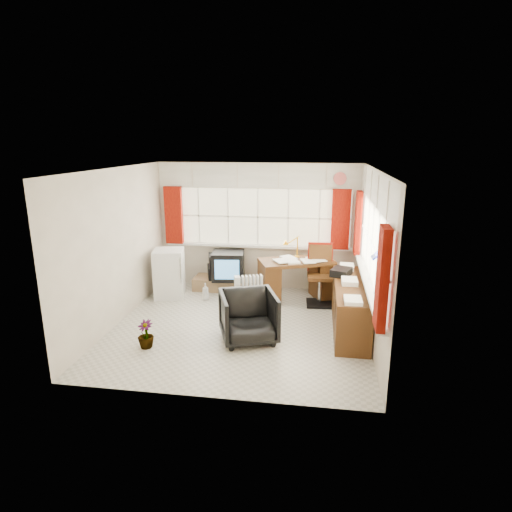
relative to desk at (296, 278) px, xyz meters
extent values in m
plane|color=beige|center=(-0.81, -1.36, -0.43)|extent=(4.00, 4.00, 0.00)
plane|color=beige|center=(-0.81, 0.64, 0.82)|extent=(4.00, 0.00, 4.00)
plane|color=beige|center=(-0.81, -3.36, 0.82)|extent=(4.00, 0.00, 4.00)
plane|color=beige|center=(-2.81, -1.36, 0.82)|extent=(0.00, 4.00, 4.00)
plane|color=beige|center=(1.19, -1.36, 0.82)|extent=(0.00, 4.00, 4.00)
plane|color=white|center=(-0.81, -1.36, 2.07)|extent=(4.00, 4.00, 0.00)
plane|color=beige|center=(-0.81, 0.62, 1.02)|extent=(3.60, 0.00, 3.60)
cube|color=white|center=(-0.81, 0.58, 0.44)|extent=(3.70, 0.12, 0.05)
cube|color=white|center=(-2.01, 0.61, 1.02)|extent=(0.03, 0.02, 1.10)
cube|color=white|center=(-1.41, 0.61, 1.02)|extent=(0.03, 0.02, 1.10)
cube|color=white|center=(-0.81, 0.61, 1.02)|extent=(0.03, 0.02, 1.10)
cube|color=white|center=(-0.21, 0.61, 1.02)|extent=(0.03, 0.02, 1.10)
cube|color=white|center=(0.39, 0.61, 1.02)|extent=(0.03, 0.02, 1.10)
plane|color=beige|center=(1.17, -1.36, 1.02)|extent=(0.00, 3.60, 3.60)
cube|color=white|center=(1.13, -1.36, 0.44)|extent=(0.12, 3.70, 0.05)
cube|color=white|center=(1.16, -2.56, 1.02)|extent=(0.02, 0.03, 1.10)
cube|color=white|center=(1.16, -1.96, 1.02)|extent=(0.02, 0.03, 1.10)
cube|color=white|center=(1.16, -1.36, 1.02)|extent=(0.02, 0.03, 1.10)
cube|color=white|center=(1.16, -0.76, 1.02)|extent=(0.02, 0.03, 1.10)
cube|color=white|center=(1.16, -0.16, 1.02)|extent=(0.02, 0.03, 1.10)
cube|color=maroon|center=(-2.51, 0.54, 1.02)|extent=(0.35, 0.10, 1.15)
cube|color=maroon|center=(0.79, 0.54, 1.02)|extent=(0.35, 0.10, 1.15)
cube|color=maroon|center=(1.09, 0.24, 1.02)|extent=(0.10, 0.35, 1.15)
cube|color=maroon|center=(1.09, -3.06, 1.02)|extent=(0.10, 0.35, 1.15)
cube|color=white|center=(-0.81, 0.60, 1.82)|extent=(3.95, 0.08, 0.48)
cube|color=white|center=(1.15, -1.36, 1.82)|extent=(0.08, 3.95, 0.48)
cube|color=#542E13|center=(0.00, 0.00, 0.31)|extent=(1.49, 1.10, 0.06)
cube|color=#542E13|center=(-0.48, -0.19, -0.07)|extent=(0.51, 0.67, 0.71)
cube|color=#542E13|center=(0.48, 0.19, -0.07)|extent=(0.51, 0.67, 0.71)
cube|color=white|center=(0.00, 0.00, 0.35)|extent=(0.32, 0.37, 0.02)
cube|color=white|center=(0.00, 0.00, 0.36)|extent=(0.32, 0.37, 0.02)
cube|color=white|center=(0.00, 0.00, 0.36)|extent=(0.32, 0.37, 0.02)
cube|color=white|center=(0.00, 0.00, 0.37)|extent=(0.32, 0.37, 0.02)
cube|color=white|center=(0.00, 0.00, 0.37)|extent=(0.32, 0.37, 0.02)
cube|color=white|center=(0.00, 0.00, 0.37)|extent=(0.32, 0.37, 0.02)
cylinder|color=#ECA609|center=(0.00, 0.22, 0.35)|extent=(0.09, 0.09, 0.02)
cylinder|color=#ECA609|center=(0.00, 0.22, 0.53)|extent=(0.02, 0.02, 0.36)
cone|color=#ECA609|center=(0.00, 0.22, 0.67)|extent=(0.15, 0.13, 0.15)
cube|color=black|center=(0.45, -0.20, -0.41)|extent=(0.49, 0.49, 0.04)
cylinder|color=silver|center=(0.45, -0.20, -0.16)|extent=(0.06, 0.06, 0.54)
cube|color=#542E13|center=(0.45, -0.20, 0.11)|extent=(0.48, 0.46, 0.06)
cube|color=#542E13|center=(0.43, 0.03, 0.39)|extent=(0.41, 0.08, 0.51)
cube|color=maroon|center=(0.43, 0.03, 0.41)|extent=(0.46, 0.09, 0.54)
imported|color=black|center=(-0.60, -1.81, -0.06)|extent=(1.03, 1.04, 0.75)
cube|color=white|center=(-0.75, -0.68, -0.39)|extent=(0.47, 0.31, 0.09)
cube|color=white|center=(-0.94, -0.75, -0.06)|extent=(0.07, 0.13, 0.56)
cube|color=white|center=(-0.88, -0.73, -0.06)|extent=(0.07, 0.13, 0.56)
cube|color=white|center=(-0.81, -0.71, -0.06)|extent=(0.07, 0.13, 0.56)
cube|color=white|center=(-0.75, -0.68, -0.06)|extent=(0.07, 0.13, 0.56)
cube|color=white|center=(-0.69, -0.66, -0.06)|extent=(0.07, 0.13, 0.56)
cube|color=white|center=(-0.63, -0.64, -0.06)|extent=(0.07, 0.13, 0.56)
cube|color=white|center=(-0.57, -0.62, -0.06)|extent=(0.07, 0.13, 0.56)
cube|color=#542E13|center=(0.92, -1.16, -0.06)|extent=(0.50, 2.00, 0.75)
cube|color=white|center=(0.89, -1.96, 0.37)|extent=(0.24, 0.32, 0.10)
cube|color=white|center=(0.89, -1.16, 0.37)|extent=(0.24, 0.32, 0.10)
cube|color=white|center=(0.89, -0.36, 0.37)|extent=(0.24, 0.32, 0.10)
cube|color=black|center=(0.78, -0.75, 0.38)|extent=(0.39, 0.44, 0.12)
cube|color=#966F4B|center=(-1.36, 0.36, -0.31)|extent=(1.40, 0.50, 0.25)
cube|color=black|center=(-1.35, 0.28, 0.10)|extent=(0.67, 0.63, 0.55)
cube|color=#4F9BE1|center=(-1.32, 0.00, 0.10)|extent=(0.46, 0.08, 0.38)
cube|color=black|center=(-1.45, 0.38, -0.06)|extent=(0.77, 0.60, 0.25)
cube|color=black|center=(-1.45, 0.38, 0.18)|extent=(0.71, 0.57, 0.23)
cube|color=white|center=(-2.40, -0.18, 0.03)|extent=(0.64, 0.64, 0.92)
cube|color=silver|center=(-2.10, -0.39, 0.17)|extent=(0.03, 0.03, 0.49)
imported|color=silver|center=(-1.68, -0.27, -0.27)|extent=(0.16, 0.16, 0.33)
imported|color=#91D8CF|center=(-0.54, -0.12, -0.32)|extent=(0.10, 0.10, 0.21)
imported|color=black|center=(-2.03, -2.27, -0.22)|extent=(0.30, 0.30, 0.41)
camera|label=1|loc=(0.39, -7.62, 2.47)|focal=30.00mm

